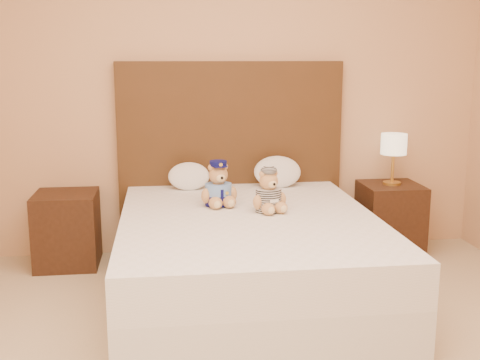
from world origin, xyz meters
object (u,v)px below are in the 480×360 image
object	(u,v)px
bed	(249,257)
lamp	(394,147)
pillow_left	(189,175)
nightstand_right	(390,218)
teddy_police	(218,184)
teddy_prisoner	(269,190)
nightstand_left	(67,229)
pillow_right	(277,170)

from	to	relation	value
bed	lamp	xyz separation A→B (m)	(1.25, 0.80, 0.57)
pillow_left	nightstand_right	bearing A→B (deg)	-1.08
bed	teddy_police	distance (m)	0.54
teddy_police	pillow_left	world-z (taller)	teddy_police
lamp	pillow_left	world-z (taller)	lamp
teddy_prisoner	pillow_left	distance (m)	0.88
lamp	teddy_prisoner	world-z (taller)	lamp
lamp	nightstand_right	bearing A→B (deg)	0.00
bed	nightstand_right	size ratio (longest dim) A/B	3.64
nightstand_left	teddy_police	bearing A→B (deg)	-25.09
teddy_prisoner	pillow_left	bearing A→B (deg)	104.80
bed	teddy_prisoner	distance (m)	0.45
lamp	pillow_right	world-z (taller)	lamp
nightstand_left	pillow_right	distance (m)	1.64
nightstand_right	pillow_left	distance (m)	1.63
teddy_police	pillow_left	xyz separation A→B (m)	(-0.17, 0.54, -0.04)
nightstand_left	nightstand_right	xyz separation A→B (m)	(2.50, 0.00, 0.00)
teddy_police	nightstand_left	bearing A→B (deg)	142.25
lamp	teddy_police	world-z (taller)	lamp
bed	nightstand_left	bearing A→B (deg)	147.38
pillow_right	nightstand_left	bearing A→B (deg)	-178.92
bed	pillow_left	world-z (taller)	pillow_left
teddy_prisoner	pillow_right	distance (m)	0.76
lamp	teddy_prisoner	distance (m)	1.32
teddy_prisoner	pillow_right	size ratio (longest dim) A/B	0.76
lamp	teddy_police	size ratio (longest dim) A/B	1.32
bed	pillow_left	bearing A→B (deg)	112.20
bed	nightstand_left	world-z (taller)	same
nightstand_left	teddy_police	size ratio (longest dim) A/B	1.82
nightstand_right	pillow_left	bearing A→B (deg)	178.92
nightstand_left	teddy_prisoner	xyz separation A→B (m)	(1.39, -0.70, 0.41)
pillow_right	teddy_police	bearing A→B (deg)	-133.17
bed	nightstand_right	xyz separation A→B (m)	(1.25, 0.80, -0.00)
teddy_police	nightstand_right	bearing A→B (deg)	7.11
pillow_right	bed	bearing A→B (deg)	-112.31
bed	nightstand_left	xyz separation A→B (m)	(-1.25, 0.80, -0.00)
nightstand_left	pillow_right	world-z (taller)	pillow_right
bed	nightstand_right	bearing A→B (deg)	32.62
pillow_left	pillow_right	xyz separation A→B (m)	(0.68, 0.00, 0.02)
nightstand_right	teddy_police	xyz separation A→B (m)	(-1.41, -0.51, 0.43)
teddy_prisoner	nightstand_left	bearing A→B (deg)	134.72
bed	nightstand_left	size ratio (longest dim) A/B	3.64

